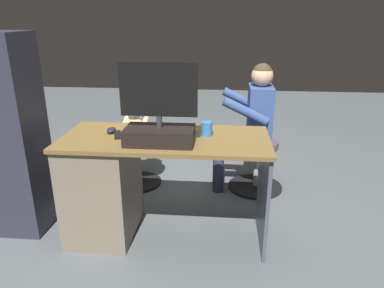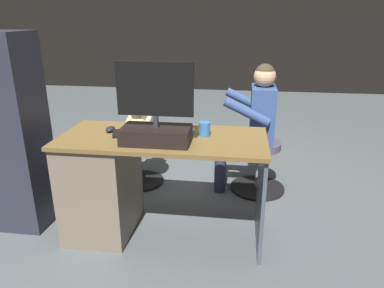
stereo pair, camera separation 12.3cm
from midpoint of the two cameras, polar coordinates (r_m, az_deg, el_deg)
name	(u,v)px [view 1 (the left image)]	position (r m, az deg, el deg)	size (l,w,h in m)	color
ground_plane	(175,208)	(3.03, -3.98, -10.16)	(10.00, 10.00, 0.00)	#535A5D
desk	(116,182)	(2.61, -13.33, -5.94)	(1.38, 0.61, 0.75)	brown
monitor	(159,123)	(2.24, -6.78, 3.41)	(0.47, 0.23, 0.51)	black
keyboard	(152,133)	(2.45, -7.77, 1.74)	(0.42, 0.14, 0.02)	black
computer_mouse	(111,130)	(2.54, -14.07, 2.13)	(0.06, 0.10, 0.04)	black
cup	(207,129)	(2.40, 0.89, 2.45)	(0.08, 0.08, 0.09)	#3372BF
tv_remote	(118,135)	(2.46, -13.16, 1.44)	(0.04, 0.15, 0.02)	black
notebook_binder	(174,136)	(2.38, -4.30, 1.35)	(0.22, 0.30, 0.02)	beige
office_chair_teddy	(136,156)	(3.38, -9.90, -1.98)	(0.45, 0.45, 0.46)	black
teddy_bear	(135,122)	(3.28, -10.18, 3.45)	(0.23, 0.23, 0.32)	#D6B58A
visitor_chair	(256,163)	(3.29, 9.17, -2.99)	(0.49, 0.49, 0.46)	black
person	(250,118)	(3.15, 8.13, 4.17)	(0.49, 0.47, 1.14)	#334A80
equipment_rack	(8,137)	(2.84, -28.41, 0.96)	(0.44, 0.36, 1.42)	#2A2A37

